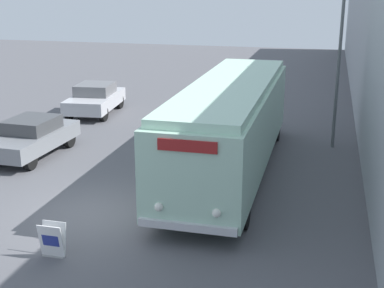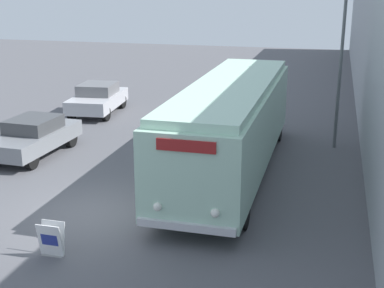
# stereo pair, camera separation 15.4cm
# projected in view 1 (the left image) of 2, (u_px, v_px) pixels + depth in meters

# --- Properties ---
(ground_plane) EXTENTS (80.00, 80.00, 0.00)m
(ground_plane) POSITION_uv_depth(u_px,v_px,m) (91.00, 215.00, 14.82)
(ground_plane) COLOR #56565B
(building_wall_right) EXTENTS (0.30, 60.00, 6.89)m
(building_wall_right) POSITION_uv_depth(u_px,v_px,m) (368.00, 53.00, 21.27)
(building_wall_right) COLOR #9EA3A8
(building_wall_right) RESTS_ON ground_plane
(vintage_bus) EXTENTS (2.58, 11.20, 3.08)m
(vintage_bus) POSITION_uv_depth(u_px,v_px,m) (230.00, 122.00, 17.61)
(vintage_bus) COLOR black
(vintage_bus) RESTS_ON ground_plane
(sign_board) EXTENTS (0.60, 0.32, 0.83)m
(sign_board) POSITION_uv_depth(u_px,v_px,m) (52.00, 240.00, 12.49)
(sign_board) COLOR gray
(sign_board) RESTS_ON ground_plane
(streetlamp) EXTENTS (0.36, 0.36, 6.01)m
(streetlamp) POSITION_uv_depth(u_px,v_px,m) (340.00, 45.00, 19.70)
(streetlamp) COLOR #595E60
(streetlamp) RESTS_ON ground_plane
(parked_car_near) EXTENTS (1.96, 4.17, 1.41)m
(parked_car_near) POSITION_uv_depth(u_px,v_px,m) (32.00, 137.00, 19.61)
(parked_car_near) COLOR black
(parked_car_near) RESTS_ON ground_plane
(parked_car_mid) EXTENTS (2.30, 4.20, 1.46)m
(parked_car_mid) POSITION_uv_depth(u_px,v_px,m) (95.00, 99.00, 25.85)
(parked_car_mid) COLOR black
(parked_car_mid) RESTS_ON ground_plane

